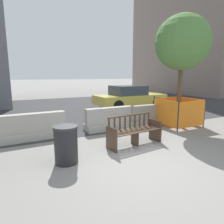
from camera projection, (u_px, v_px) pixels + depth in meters
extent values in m
plane|color=gray|center=(140.00, 166.00, 4.54)|extent=(200.00, 200.00, 0.00)
cube|color=#333335|center=(58.00, 109.00, 12.18)|extent=(120.00, 12.00, 0.01)
cube|color=#473323|center=(111.00, 139.00, 5.45)|extent=(0.10, 0.52, 0.66)
cube|color=#473323|center=(155.00, 130.00, 6.32)|extent=(0.10, 0.52, 0.66)
cube|color=#473323|center=(135.00, 138.00, 5.91)|extent=(0.07, 0.33, 0.45)
cube|color=#473323|center=(140.00, 132.00, 5.68)|extent=(1.60, 0.23, 0.02)
cube|color=#473323|center=(137.00, 131.00, 5.77)|extent=(1.60, 0.23, 0.02)
cube|color=#473323|center=(135.00, 130.00, 5.87)|extent=(1.60, 0.23, 0.02)
cube|color=#473323|center=(133.00, 129.00, 5.96)|extent=(1.60, 0.23, 0.02)
cube|color=#473323|center=(130.00, 129.00, 6.06)|extent=(1.60, 0.23, 0.02)
cube|color=#473323|center=(130.00, 115.00, 5.99)|extent=(1.60, 0.20, 0.04)
cube|color=#473323|center=(109.00, 125.00, 5.63)|extent=(0.05, 0.03, 0.38)
cube|color=#473323|center=(115.00, 124.00, 5.73)|extent=(0.05, 0.03, 0.38)
cube|color=#473323|center=(120.00, 124.00, 5.83)|extent=(0.05, 0.03, 0.38)
cube|color=#473323|center=(125.00, 123.00, 5.93)|extent=(0.05, 0.03, 0.38)
cube|color=#473323|center=(130.00, 122.00, 6.03)|extent=(0.05, 0.03, 0.38)
cube|color=#473323|center=(135.00, 121.00, 6.13)|extent=(0.05, 0.03, 0.38)
cube|color=#473323|center=(140.00, 121.00, 6.23)|extent=(0.05, 0.03, 0.38)
cube|color=#473323|center=(144.00, 120.00, 6.33)|extent=(0.05, 0.03, 0.38)
cube|color=#473323|center=(149.00, 119.00, 6.43)|extent=(0.05, 0.03, 0.38)
cube|color=#473323|center=(112.00, 128.00, 5.38)|extent=(0.10, 0.46, 0.03)
cube|color=#473323|center=(156.00, 121.00, 6.25)|extent=(0.10, 0.46, 0.03)
cube|color=#ADA89E|center=(111.00, 126.00, 7.71)|extent=(2.00, 0.68, 0.24)
cube|color=#ADA89E|center=(111.00, 115.00, 7.64)|extent=(2.00, 0.30, 0.60)
cube|color=#ADA89E|center=(35.00, 135.00, 6.53)|extent=(2.01, 0.72, 0.24)
cube|color=#ADA89E|center=(34.00, 122.00, 6.45)|extent=(2.01, 0.34, 0.60)
cube|color=gray|center=(151.00, 121.00, 8.43)|extent=(2.00, 0.68, 0.24)
cube|color=gray|center=(151.00, 112.00, 8.36)|extent=(2.00, 0.30, 0.60)
cylinder|color=brown|center=(179.00, 93.00, 8.04)|extent=(0.17, 0.17, 2.65)
sphere|color=#568942|center=(182.00, 43.00, 7.69)|extent=(2.12, 2.12, 2.12)
cylinder|color=#2D2D33|center=(178.00, 116.00, 7.26)|extent=(0.05, 0.05, 1.19)
cylinder|color=#2D2D33|center=(204.00, 113.00, 7.87)|extent=(0.05, 0.05, 1.19)
cylinder|color=#2D2D33|center=(154.00, 110.00, 8.48)|extent=(0.05, 0.05, 1.19)
cylinder|color=#2D2D33|center=(178.00, 108.00, 9.09)|extent=(0.05, 0.05, 1.19)
cube|color=orange|center=(192.00, 114.00, 7.56)|extent=(1.39, 0.03, 1.00)
cube|color=orange|center=(166.00, 109.00, 8.78)|extent=(1.39, 0.03, 1.00)
cube|color=orange|center=(165.00, 113.00, 7.87)|extent=(0.03, 1.39, 1.00)
cube|color=orange|center=(190.00, 110.00, 8.48)|extent=(0.03, 1.39, 1.00)
cube|color=#DBC64C|center=(130.00, 99.00, 12.88)|extent=(4.63, 2.01, 0.56)
cube|color=#38424C|center=(128.00, 90.00, 12.69)|extent=(2.06, 1.71, 0.58)
cylinder|color=black|center=(140.00, 100.00, 14.35)|extent=(0.65, 0.24, 0.64)
cylinder|color=black|center=(156.00, 103.00, 12.81)|extent=(0.65, 0.24, 0.64)
cylinder|color=black|center=(104.00, 102.00, 13.02)|extent=(0.65, 0.24, 0.64)
cylinder|color=black|center=(118.00, 106.00, 11.48)|extent=(0.65, 0.24, 0.64)
cylinder|color=#232326|center=(66.00, 146.00, 4.66)|extent=(0.54, 0.54, 0.83)
cylinder|color=#2D2D33|center=(65.00, 127.00, 4.58)|extent=(0.57, 0.57, 0.06)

